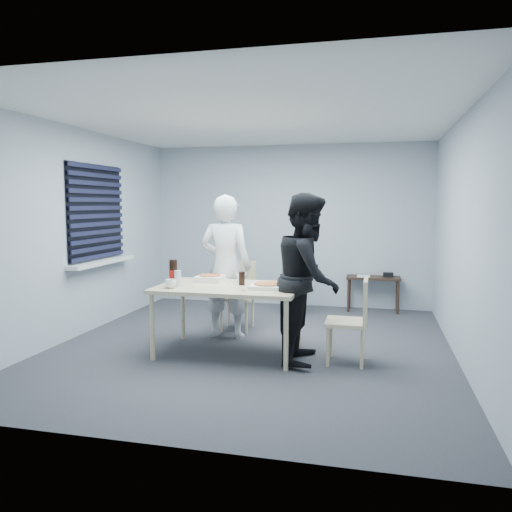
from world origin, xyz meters
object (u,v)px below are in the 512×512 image
(chair_far, at_px, (239,290))
(person_white, at_px, (226,266))
(person_black, at_px, (308,278))
(soda_bottle, at_px, (173,273))
(mug_a, at_px, (171,284))
(chair_right, at_px, (355,315))
(backpack, at_px, (293,269))
(dining_table, at_px, (229,291))
(side_table, at_px, (373,282))
(mug_b, at_px, (240,278))
(stool, at_px, (293,291))

(chair_far, height_order, person_white, person_white)
(chair_far, xyz_separation_m, person_white, (-0.04, -0.46, 0.37))
(person_black, relative_size, soda_bottle, 6.11)
(chair_far, distance_m, mug_a, 1.49)
(person_white, xyz_separation_m, soda_bottle, (-0.36, -0.80, 0.01))
(chair_right, distance_m, backpack, 2.36)
(dining_table, bearing_deg, mug_a, -152.62)
(side_table, xyz_separation_m, mug_b, (-1.49, -2.32, 0.35))
(dining_table, bearing_deg, backpack, 79.82)
(mug_b, bearing_deg, chair_far, 106.59)
(side_table, distance_m, soda_bottle, 3.51)
(chair_far, xyz_separation_m, backpack, (0.57, 0.97, 0.17))
(chair_far, bearing_deg, backpack, 59.54)
(dining_table, xyz_separation_m, chair_right, (1.37, -0.04, -0.19))
(mug_b, bearing_deg, backpack, 79.71)
(soda_bottle, bearing_deg, side_table, 52.09)
(backpack, relative_size, soda_bottle, 1.50)
(dining_table, relative_size, mug_b, 15.58)
(dining_table, distance_m, person_white, 0.73)
(stool, bearing_deg, person_black, -76.73)
(dining_table, height_order, chair_right, chair_right)
(stool, relative_size, backpack, 1.09)
(mug_a, bearing_deg, person_white, 71.18)
(side_table, bearing_deg, chair_far, -139.32)
(chair_far, height_order, stool, chair_far)
(side_table, height_order, stool, side_table)
(chair_right, height_order, soda_bottle, soda_bottle)
(chair_far, distance_m, mug_b, 0.91)
(chair_right, xyz_separation_m, person_black, (-0.49, -0.00, 0.37))
(chair_far, height_order, backpack, backpack)
(soda_bottle, bearing_deg, person_black, 3.31)
(person_white, height_order, side_table, person_white)
(mug_b, bearing_deg, mug_a, -136.15)
(chair_far, bearing_deg, stool, 59.88)
(person_black, bearing_deg, dining_table, 86.91)
(soda_bottle, bearing_deg, dining_table, 12.58)
(person_black, bearing_deg, side_table, -13.95)
(chair_right, bearing_deg, dining_table, 178.18)
(person_white, height_order, mug_a, person_white)
(person_black, distance_m, stool, 2.27)
(backpack, relative_size, mug_a, 3.52)
(person_white, relative_size, mug_b, 17.70)
(dining_table, distance_m, chair_right, 1.38)
(person_black, xyz_separation_m, mug_a, (-1.44, -0.24, -0.08))
(dining_table, bearing_deg, stool, 79.88)
(dining_table, bearing_deg, person_black, -3.09)
(side_table, relative_size, backpack, 1.87)
(person_white, height_order, person_black, same)
(side_table, bearing_deg, soda_bottle, -127.91)
(chair_right, relative_size, person_black, 0.50)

